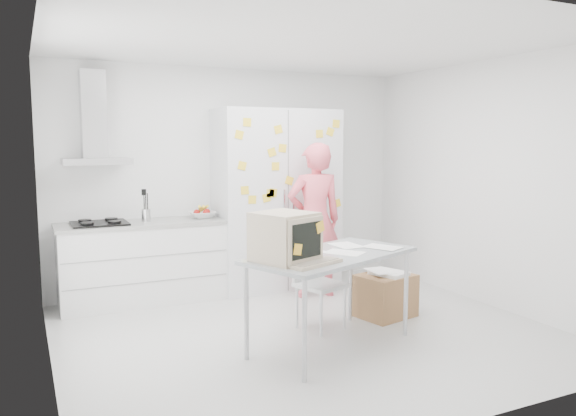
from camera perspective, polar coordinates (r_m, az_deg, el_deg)
name	(u,v)px	position (r m, az deg, el deg)	size (l,w,h in m)	color
floor	(307,333)	(5.50, 1.91, -12.57)	(4.50, 4.00, 0.02)	silver
walls	(275,186)	(5.86, -1.29, 2.25)	(4.52, 4.01, 2.70)	white
ceiling	(308,42)	(5.27, 2.03, 16.47)	(4.50, 4.00, 0.02)	white
counter_run	(143,261)	(6.56, -14.50, -5.24)	(1.84, 0.63, 1.28)	white
range_hood	(94,128)	(6.48, -19.09, 7.70)	(0.70, 0.48, 1.01)	silver
tall_cabinet	(277,199)	(6.93, -1.14, 0.88)	(1.50, 0.68, 2.20)	silver
person	(314,220)	(6.54, 2.71, -1.24)	(0.66, 0.43, 1.80)	#FA6171
desk	(303,246)	(4.69, 1.57, -3.92)	(1.74, 1.29, 1.24)	#9AA1A4
chair	(316,276)	(5.51, 2.83, -6.94)	(0.51, 0.51, 0.90)	silver
cardboard_box	(385,295)	(5.98, 9.88, -8.68)	(0.63, 0.55, 0.48)	#9A6E42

